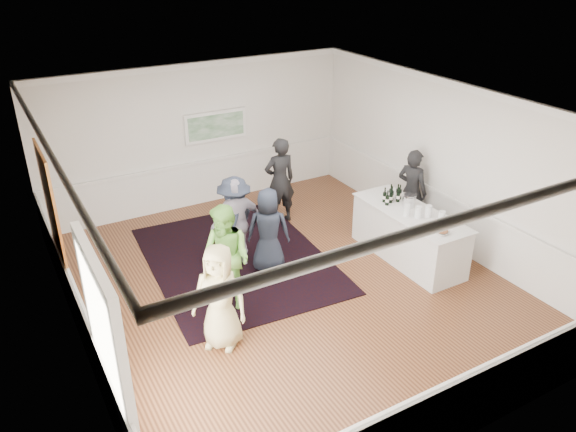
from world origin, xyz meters
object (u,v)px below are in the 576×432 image
guest_green (226,258)px  guest_dark_b (280,181)px  bartender (412,191)px  guest_dark_a (235,221)px  guest_tan (220,297)px  serving_table (408,235)px  guest_lilac (237,223)px  ice_bucket (409,201)px  guest_navy (268,230)px  nut_bowl (442,232)px

guest_green → guest_dark_b: bearing=107.4°
guest_dark_b → guest_green: bearing=49.5°
bartender → guest_dark_a: bearing=60.1°
bartender → guest_tan: size_ratio=1.06×
serving_table → bartender: size_ratio=1.37×
guest_tan → bartender: bearing=59.4°
serving_table → bartender: 1.23m
guest_dark_a → guest_lilac: bearing=44.8°
guest_dark_b → ice_bucket: 2.79m
bartender → guest_dark_b: guest_dark_b is taller
guest_navy → ice_bucket: guest_navy is taller
guest_tan → guest_dark_a: (1.20, 2.06, 0.02)m
guest_dark_a → guest_green: bearing=18.0°
ice_bucket → nut_bowl: (-0.22, -1.12, -0.08)m
guest_lilac → guest_dark_a: size_ratio=1.00×
serving_table → ice_bucket: (0.10, 0.20, 0.60)m
guest_tan → nut_bowl: size_ratio=6.65×
guest_navy → guest_dark_b: bearing=-95.0°
guest_green → ice_bucket: (3.69, -0.09, 0.20)m
guest_lilac → guest_dark_a: bearing=-92.7°
nut_bowl → guest_tan: bearing=175.2°
serving_table → guest_navy: 2.66m
bartender → guest_dark_a: size_ratio=1.04×
serving_table → bartender: (0.78, 0.87, 0.39)m
guest_dark_a → serving_table: bearing=111.7°
bartender → nut_bowl: bearing=132.8°
guest_tan → ice_bucket: bearing=53.3°
serving_table → bartender: bearing=48.1°
ice_bucket → nut_bowl: bearing=-101.2°
guest_dark_a → nut_bowl: size_ratio=6.81×
guest_lilac → guest_navy: bearing=137.8°
guest_lilac → guest_dark_b: 1.97m
serving_table → guest_dark_b: size_ratio=1.30×
guest_tan → ice_bucket: 4.26m
guest_lilac → ice_bucket: guest_lilac is taller
ice_bucket → guest_tan: bearing=-169.4°
serving_table → nut_bowl: size_ratio=9.64×
guest_dark_a → guest_dark_b: 1.91m
guest_green → nut_bowl: (3.46, -1.21, 0.12)m
guest_green → nut_bowl: size_ratio=7.13×
bartender → guest_lilac: 3.70m
bartender → guest_dark_b: size_ratio=0.95×
guest_green → ice_bucket: 3.69m
guest_lilac → guest_navy: size_ratio=1.09×
guest_tan → nut_bowl: guest_tan is taller
bartender → nut_bowl: 2.01m
guest_dark_a → guest_navy: guest_dark_a is taller
nut_bowl → guest_green: bearing=160.8°
guest_green → guest_tan: bearing=-58.0°
serving_table → ice_bucket: bearing=62.0°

